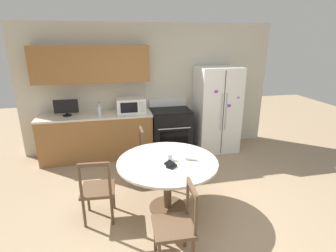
{
  "coord_description": "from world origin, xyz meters",
  "views": [
    {
      "loc": [
        -0.77,
        -2.78,
        2.29
      ],
      "look_at": [
        0.07,
        1.15,
        0.95
      ],
      "focal_mm": 28.0,
      "sensor_mm": 36.0,
      "label": 1
    }
  ],
  "objects_px": {
    "countertop_tv": "(66,107)",
    "counter_bottle": "(99,110)",
    "microwave": "(131,105)",
    "dining_chair_left": "(98,190)",
    "dining_chair_near": "(176,226)",
    "candle_glass": "(169,157)",
    "dining_chair_far": "(151,154)",
    "refrigerator": "(216,109)",
    "oven_range": "(171,130)",
    "wallet": "(171,165)"
  },
  "relations": [
    {
      "from": "countertop_tv",
      "to": "counter_bottle",
      "type": "bearing_deg",
      "value": -8.51
    },
    {
      "from": "microwave",
      "to": "dining_chair_left",
      "type": "distance_m",
      "value": 2.2
    },
    {
      "from": "microwave",
      "to": "dining_chair_near",
      "type": "xyz_separation_m",
      "value": [
        0.22,
        -2.9,
        -0.61
      ]
    },
    {
      "from": "dining_chair_near",
      "to": "candle_glass",
      "type": "relative_size",
      "value": 9.8
    },
    {
      "from": "countertop_tv",
      "to": "dining_chair_left",
      "type": "bearing_deg",
      "value": -73.17
    },
    {
      "from": "dining_chair_far",
      "to": "dining_chair_left",
      "type": "distance_m",
      "value": 1.28
    },
    {
      "from": "dining_chair_far",
      "to": "dining_chair_near",
      "type": "distance_m",
      "value": 1.84
    },
    {
      "from": "counter_bottle",
      "to": "dining_chair_near",
      "type": "xyz_separation_m",
      "value": [
        0.83,
        -2.79,
        -0.56
      ]
    },
    {
      "from": "refrigerator",
      "to": "microwave",
      "type": "relative_size",
      "value": 3.15
    },
    {
      "from": "refrigerator",
      "to": "oven_range",
      "type": "relative_size",
      "value": 1.63
    },
    {
      "from": "dining_chair_far",
      "to": "dining_chair_left",
      "type": "height_order",
      "value": "same"
    },
    {
      "from": "oven_range",
      "to": "dining_chair_far",
      "type": "bearing_deg",
      "value": -118.99
    },
    {
      "from": "countertop_tv",
      "to": "wallet",
      "type": "distance_m",
      "value": 2.65
    },
    {
      "from": "wallet",
      "to": "microwave",
      "type": "bearing_deg",
      "value": 98.59
    },
    {
      "from": "refrigerator",
      "to": "wallet",
      "type": "xyz_separation_m",
      "value": [
        -1.45,
        -2.07,
        -0.12
      ]
    },
    {
      "from": "counter_bottle",
      "to": "dining_chair_left",
      "type": "distance_m",
      "value": 1.99
    },
    {
      "from": "refrigerator",
      "to": "countertop_tv",
      "type": "xyz_separation_m",
      "value": [
        -2.99,
        0.07,
        0.19
      ]
    },
    {
      "from": "countertop_tv",
      "to": "dining_chair_far",
      "type": "bearing_deg",
      "value": -35.57
    },
    {
      "from": "microwave",
      "to": "wallet",
      "type": "distance_m",
      "value": 2.2
    },
    {
      "from": "countertop_tv",
      "to": "dining_chair_near",
      "type": "height_order",
      "value": "countertop_tv"
    },
    {
      "from": "counter_bottle",
      "to": "dining_chair_far",
      "type": "relative_size",
      "value": 0.28
    },
    {
      "from": "oven_range",
      "to": "microwave",
      "type": "bearing_deg",
      "value": 176.61
    },
    {
      "from": "refrigerator",
      "to": "candle_glass",
      "type": "height_order",
      "value": "refrigerator"
    },
    {
      "from": "refrigerator",
      "to": "dining_chair_far",
      "type": "relative_size",
      "value": 1.95
    },
    {
      "from": "microwave",
      "to": "dining_chair_left",
      "type": "bearing_deg",
      "value": -106.66
    },
    {
      "from": "dining_chair_near",
      "to": "wallet",
      "type": "height_order",
      "value": "dining_chair_near"
    },
    {
      "from": "oven_range",
      "to": "countertop_tv",
      "type": "xyz_separation_m",
      "value": [
        -2.01,
        0.03,
        0.6
      ]
    },
    {
      "from": "counter_bottle",
      "to": "dining_chair_near",
      "type": "bearing_deg",
      "value": -73.45
    },
    {
      "from": "counter_bottle",
      "to": "countertop_tv",
      "type": "bearing_deg",
      "value": 171.49
    },
    {
      "from": "refrigerator",
      "to": "microwave",
      "type": "bearing_deg",
      "value": 177.27
    },
    {
      "from": "refrigerator",
      "to": "counter_bottle",
      "type": "bearing_deg",
      "value": -179.41
    },
    {
      "from": "microwave",
      "to": "counter_bottle",
      "type": "relative_size",
      "value": 2.2
    },
    {
      "from": "counter_bottle",
      "to": "microwave",
      "type": "bearing_deg",
      "value": 10.18
    },
    {
      "from": "wallet",
      "to": "dining_chair_near",
      "type": "bearing_deg",
      "value": -98.08
    },
    {
      "from": "counter_bottle",
      "to": "dining_chair_far",
      "type": "distance_m",
      "value": 1.39
    },
    {
      "from": "counter_bottle",
      "to": "dining_chair_left",
      "type": "bearing_deg",
      "value": -89.92
    },
    {
      "from": "microwave",
      "to": "wallet",
      "type": "relative_size",
      "value": 3.2
    },
    {
      "from": "oven_range",
      "to": "dining_chair_near",
      "type": "relative_size",
      "value": 1.2
    },
    {
      "from": "refrigerator",
      "to": "dining_chair_far",
      "type": "distance_m",
      "value": 1.87
    },
    {
      "from": "microwave",
      "to": "countertop_tv",
      "type": "xyz_separation_m",
      "value": [
        -1.21,
        -0.02,
        0.03
      ]
    },
    {
      "from": "refrigerator",
      "to": "dining_chair_left",
      "type": "relative_size",
      "value": 1.95
    },
    {
      "from": "candle_glass",
      "to": "refrigerator",
      "type": "bearing_deg",
      "value": 52.84
    },
    {
      "from": "oven_range",
      "to": "countertop_tv",
      "type": "bearing_deg",
      "value": 179.2
    },
    {
      "from": "dining_chair_far",
      "to": "wallet",
      "type": "bearing_deg",
      "value": 3.75
    },
    {
      "from": "microwave",
      "to": "candle_glass",
      "type": "relative_size",
      "value": 6.07
    },
    {
      "from": "candle_glass",
      "to": "wallet",
      "type": "xyz_separation_m",
      "value": [
        -0.03,
        -0.2,
        -0.01
      ]
    },
    {
      "from": "counter_bottle",
      "to": "oven_range",
      "type": "bearing_deg",
      "value": 2.54
    },
    {
      "from": "dining_chair_near",
      "to": "candle_glass",
      "type": "height_order",
      "value": "dining_chair_near"
    },
    {
      "from": "refrigerator",
      "to": "wallet",
      "type": "bearing_deg",
      "value": -124.94
    },
    {
      "from": "dining_chair_far",
      "to": "wallet",
      "type": "height_order",
      "value": "dining_chair_far"
    }
  ]
}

